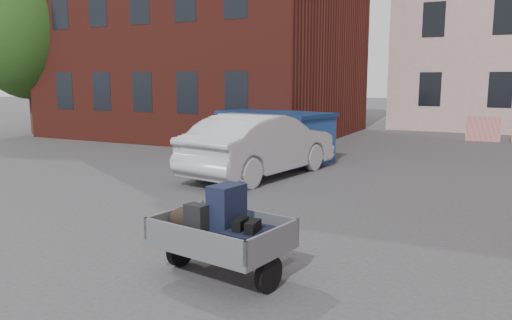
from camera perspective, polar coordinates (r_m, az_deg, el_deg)
The scene contains 6 objects.
ground at distance 8.06m, azimuth 1.93°, elevation -8.74°, with size 120.00×120.00×0.00m, color #38383A.
far_building at distance 37.13m, azimuth -12.58°, elevation 11.38°, with size 6.00×6.00×8.00m, color maroon.
tree at distance 25.09m, azimuth -24.57°, elevation 14.59°, with size 5.28×5.28×8.30m.
trailer at distance 6.30m, azimuth -4.06°, elevation -8.14°, with size 1.76×1.92×1.20m.
dumpster at distance 15.55m, azimuth 2.11°, elevation 2.82°, with size 3.91×2.76×1.48m.
silver_car at distance 12.89m, azimuth 0.62°, elevation 1.76°, with size 1.70×4.89×1.61m, color #ADB0B5.
Camera 1 is at (3.15, -6.99, 2.49)m, focal length 35.00 mm.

